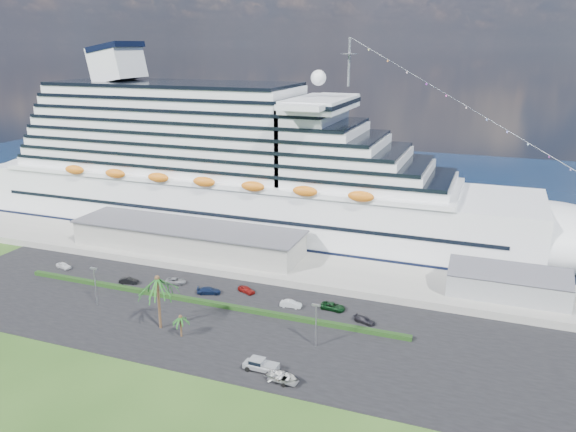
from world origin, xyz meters
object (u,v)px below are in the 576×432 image
at_px(cruise_ship, 239,174).
at_px(parked_car_3, 209,291).
at_px(pickup_truck, 261,365).
at_px(boat_trailer, 283,377).

relative_size(cruise_ship, parked_car_3, 36.87).
distance_m(parked_car_3, pickup_truck, 32.74).
bearing_deg(pickup_truck, boat_trailer, -23.44).
height_order(parked_car_3, pickup_truck, pickup_truck).
relative_size(parked_car_3, boat_trailer, 0.83).
relative_size(pickup_truck, boat_trailer, 0.96).
height_order(cruise_ship, pickup_truck, cruise_ship).
distance_m(pickup_truck, boat_trailer, 5.24).
relative_size(cruise_ship, boat_trailer, 30.54).
distance_m(parked_car_3, boat_trailer, 37.62).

